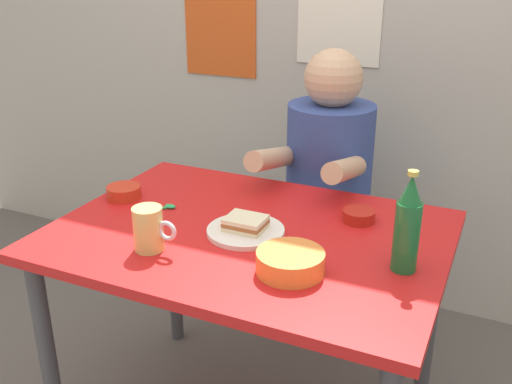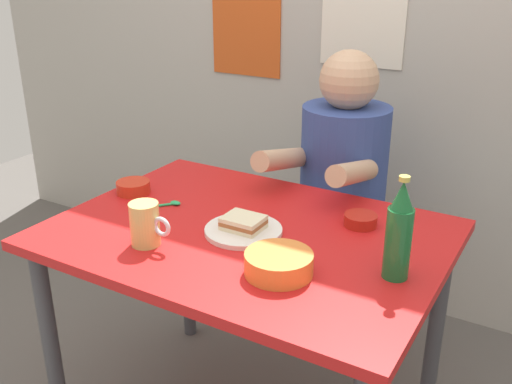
# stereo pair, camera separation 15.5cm
# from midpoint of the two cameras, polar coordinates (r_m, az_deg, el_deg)

# --- Properties ---
(wall_back) EXTENTS (4.40, 0.09, 2.60)m
(wall_back) POSITION_cam_midpoint_polar(r_m,az_deg,el_deg) (2.46, 14.39, 17.73)
(wall_back) COLOR #ADA89E
(wall_back) RESTS_ON ground
(dining_table) EXTENTS (1.10, 0.80, 0.74)m
(dining_table) POSITION_cam_midpoint_polar(r_m,az_deg,el_deg) (1.69, 1.78, -6.67)
(dining_table) COLOR red
(dining_table) RESTS_ON ground
(stool) EXTENTS (0.34, 0.34, 0.45)m
(stool) POSITION_cam_midpoint_polar(r_m,az_deg,el_deg) (2.33, 9.99, -6.75)
(stool) COLOR #4C4C51
(stool) RESTS_ON ground
(person_seated) EXTENTS (0.33, 0.56, 0.72)m
(person_seated) POSITION_cam_midpoint_polar(r_m,az_deg,el_deg) (2.15, 10.61, 2.88)
(person_seated) COLOR #33478C
(person_seated) RESTS_ON stool
(plate_orange) EXTENTS (0.22, 0.22, 0.01)m
(plate_orange) POSITION_cam_midpoint_polar(r_m,az_deg,el_deg) (1.63, 1.52, -3.88)
(plate_orange) COLOR silver
(plate_orange) RESTS_ON dining_table
(sandwich) EXTENTS (0.11, 0.09, 0.04)m
(sandwich) POSITION_cam_midpoint_polar(r_m,az_deg,el_deg) (1.62, 1.53, -3.09)
(sandwich) COLOR beige
(sandwich) RESTS_ON plate_orange
(beer_mug) EXTENTS (0.13, 0.08, 0.12)m
(beer_mug) POSITION_cam_midpoint_polar(r_m,az_deg,el_deg) (1.56, -8.04, -3.21)
(beer_mug) COLOR #D1BC66
(beer_mug) RESTS_ON dining_table
(beer_bottle) EXTENTS (0.06, 0.06, 0.26)m
(beer_bottle) POSITION_cam_midpoint_polar(r_m,az_deg,el_deg) (1.43, 16.95, -3.93)
(beer_bottle) COLOR #19602D
(beer_bottle) RESTS_ON dining_table
(soup_bowl_orange) EXTENTS (0.17, 0.17, 0.05)m
(soup_bowl_orange) POSITION_cam_midpoint_polar(r_m,az_deg,el_deg) (1.43, 5.39, -7.01)
(soup_bowl_orange) COLOR orange
(soup_bowl_orange) RESTS_ON dining_table
(sambal_bowl_red) EXTENTS (0.10, 0.10, 0.03)m
(sambal_bowl_red) POSITION_cam_midpoint_polar(r_m,az_deg,el_deg) (1.71, 12.83, -2.71)
(sambal_bowl_red) COLOR #B21E14
(sambal_bowl_red) RESTS_ON dining_table
(sauce_bowl_chili) EXTENTS (0.11, 0.11, 0.04)m
(sauce_bowl_chili) POSITION_cam_midpoint_polar(r_m,az_deg,el_deg) (1.93, -9.76, 0.48)
(sauce_bowl_chili) COLOR red
(sauce_bowl_chili) RESTS_ON dining_table
(spoon) EXTENTS (0.09, 0.10, 0.01)m
(spoon) POSITION_cam_midpoint_polar(r_m,az_deg,el_deg) (1.82, -6.22, -1.23)
(spoon) COLOR #26A559
(spoon) RESTS_ON dining_table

